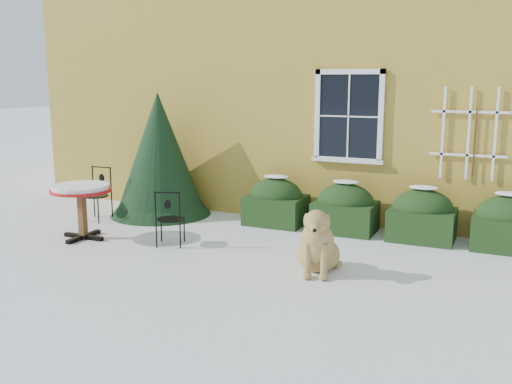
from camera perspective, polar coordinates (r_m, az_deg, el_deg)
The scene contains 8 objects.
ground at distance 8.17m, azimuth -2.92°, elevation -7.45°, with size 80.00×80.00×0.00m, color white.
house at distance 14.34m, azimuth 10.21°, elevation 13.41°, with size 12.40×8.40×6.40m.
hedge_row at distance 9.87m, azimuth 12.55°, elevation -2.02°, with size 4.95×0.80×0.91m.
evergreen_shrub at distance 11.24m, azimuth -9.61°, elevation 2.57°, with size 1.97×1.97×2.38m.
bistro_table at distance 9.80m, azimuth -17.09°, elevation -0.18°, with size 0.99×0.99×0.91m.
patio_chair_near at distance 9.14m, azimuth -8.63°, elevation -2.59°, with size 0.52×0.52×0.91m.
patio_chair_far at distance 11.14m, azimuth -15.62°, elevation -0.17°, with size 0.48×0.48×0.99m.
dog at distance 7.83m, azimuth 6.17°, elevation -5.38°, with size 0.73×1.07×0.95m.
Camera 1 is at (3.56, -6.88, 2.60)m, focal length 40.00 mm.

